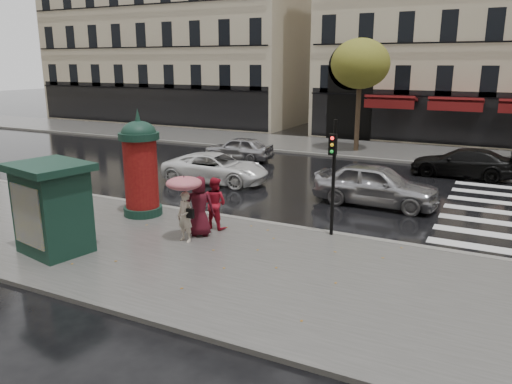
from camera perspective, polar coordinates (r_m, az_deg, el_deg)
The scene contains 17 objects.
ground at distance 13.86m, azimuth -1.16°, elevation -7.84°, with size 160.00×160.00×0.00m, color black.
near_sidewalk at distance 13.43m, azimuth -2.17°, elevation -8.33°, with size 90.00×7.00×0.12m, color #474744.
far_sidewalk at distance 31.34m, azimuth 15.37°, elevation 4.51°, with size 90.00×6.00×0.12m, color #474744.
near_kerb at distance 16.38m, azimuth 3.77°, elevation -4.01°, with size 90.00×0.25×0.14m, color slate.
far_kerb at distance 28.44m, azimuth 14.13°, elevation 3.62°, with size 90.00×0.25×0.14m, color slate.
zebra_crossing at distance 21.57m, azimuth 25.85°, elevation -1.06°, with size 3.60×11.75×0.01m, color silver.
tree_far_left at distance 30.38m, azimuth 11.83°, elevation 14.11°, with size 3.40×3.40×6.64m.
woman_umbrella at distance 14.69m, azimuth -8.17°, elevation -0.67°, with size 1.05×1.05×2.03m.
woman_red at distance 15.91m, azimuth -4.73°, elevation -1.25°, with size 0.81×0.63×1.67m, color #AA1427.
man_burgundy at distance 15.26m, azimuth -6.50°, elevation -1.63°, with size 0.91×0.59×1.85m, color #480E19.
morris_column at distance 17.53m, azimuth -13.06°, elevation 3.04°, with size 1.37×1.37×3.69m.
traffic_light at distance 15.05m, azimuth 8.81°, elevation 2.87°, with size 0.22×0.33×3.55m.
newsstand at distance 14.87m, azimuth -22.27°, elevation -1.59°, with size 2.41×2.15×2.53m.
car_silver at distance 19.42m, azimuth 13.55°, elevation 0.83°, with size 1.88×4.68×1.59m, color #9B9B9F.
car_white at distance 22.55m, azimuth -4.60°, elevation 2.74°, with size 2.20×4.78×1.33m, color white.
car_black at distance 25.55m, azimuth 22.51°, elevation 3.10°, with size 1.89×4.66×1.35m, color black.
car_far_silver at distance 27.68m, azimuth -2.01°, elevation 4.99°, with size 1.56×3.87×1.32m, color #9F9EA2.
Camera 1 is at (6.01, -11.30, 5.30)m, focal length 35.00 mm.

